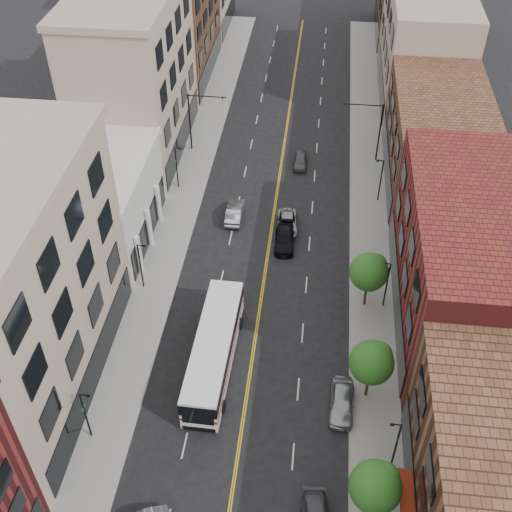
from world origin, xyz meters
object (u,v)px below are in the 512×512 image
(car_lane_a, at_px, (285,239))
(car_lane_b, at_px, (287,223))
(city_bus, at_px, (214,349))
(car_lane_c, at_px, (300,161))
(car_lane_behind, at_px, (235,212))
(car_parked_far, at_px, (342,402))

(car_lane_a, xyz_separation_m, car_lane_b, (0.04, 2.60, -0.06))
(city_bus, height_order, car_lane_c, city_bus)
(car_lane_behind, distance_m, car_lane_c, 12.36)
(car_parked_far, xyz_separation_m, car_lane_behind, (-11.42, 22.71, -0.02))
(car_lane_behind, height_order, car_lane_a, car_lane_behind)
(car_lane_a, relative_size, car_lane_b, 1.04)
(city_bus, relative_size, car_lane_b, 2.84)
(car_parked_far, bearing_deg, car_lane_a, 109.15)
(city_bus, xyz_separation_m, car_parked_far, (10.36, -3.10, -1.17))
(city_bus, distance_m, car_lane_b, 19.14)
(city_bus, height_order, car_lane_a, city_bus)
(city_bus, xyz_separation_m, car_lane_a, (4.46, 15.96, -1.26))
(car_lane_behind, xyz_separation_m, car_lane_a, (5.52, -3.65, -0.06))
(car_lane_b, xyz_separation_m, car_lane_c, (0.66, 11.73, 0.00))
(car_lane_behind, bearing_deg, car_lane_b, 168.97)
(car_lane_c, bearing_deg, car_lane_b, -93.24)
(city_bus, xyz_separation_m, car_lane_b, (4.51, 18.56, -1.31))
(car_lane_b, bearing_deg, car_parked_far, -79.36)
(car_lane_a, bearing_deg, car_parked_far, -74.75)
(car_lane_a, bearing_deg, city_bus, -107.57)
(city_bus, distance_m, car_lane_a, 16.62)
(car_lane_a, bearing_deg, car_lane_behind, 144.55)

